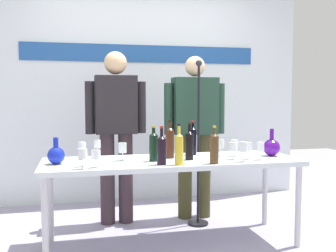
{
  "coord_description": "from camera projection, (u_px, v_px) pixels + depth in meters",
  "views": [
    {
      "loc": [
        -0.77,
        -3.16,
        1.26
      ],
      "look_at": [
        0.0,
        0.15,
        0.99
      ],
      "focal_mm": 42.24,
      "sensor_mm": 36.0,
      "label": 1
    }
  ],
  "objects": [
    {
      "name": "wine_bottle_3",
      "position": [
        154.0,
        146.0,
        3.19
      ],
      "size": [
        0.07,
        0.07,
        0.29
      ],
      "color": "black",
      "rests_on": "display_table"
    },
    {
      "name": "wine_glass_left_4",
      "position": [
        96.0,
        155.0,
        2.91
      ],
      "size": [
        0.07,
        0.07,
        0.13
      ],
      "color": "white",
      "rests_on": "display_table"
    },
    {
      "name": "wine_glass_left_5",
      "position": [
        83.0,
        154.0,
        2.85
      ],
      "size": [
        0.07,
        0.07,
        0.15
      ],
      "color": "white",
      "rests_on": "display_table"
    },
    {
      "name": "wine_glass_right_3",
      "position": [
        249.0,
        147.0,
        3.29
      ],
      "size": [
        0.06,
        0.06,
        0.14
      ],
      "color": "white",
      "rests_on": "display_table"
    },
    {
      "name": "wine_bottle_2",
      "position": [
        214.0,
        147.0,
        3.07
      ],
      "size": [
        0.07,
        0.07,
        0.3
      ],
      "color": "#4B341B",
      "rests_on": "display_table"
    },
    {
      "name": "wine_glass_right_2",
      "position": [
        233.0,
        147.0,
        3.28
      ],
      "size": [
        0.07,
        0.07,
        0.14
      ],
      "color": "white",
      "rests_on": "display_table"
    },
    {
      "name": "decanter_blue_left",
      "position": [
        56.0,
        155.0,
        3.06
      ],
      "size": [
        0.13,
        0.13,
        0.21
      ],
      "color": "#1526B5",
      "rests_on": "display_table"
    },
    {
      "name": "wine_bottle_0",
      "position": [
        179.0,
        148.0,
        3.02
      ],
      "size": [
        0.06,
        0.06,
        0.32
      ],
      "color": "gold",
      "rests_on": "display_table"
    },
    {
      "name": "ground_plane",
      "position": [
        172.0,
        244.0,
        3.34
      ],
      "size": [
        10.0,
        10.0,
        0.0
      ],
      "primitive_type": "plane",
      "color": "#9D96AF"
    },
    {
      "name": "wine_glass_right_5",
      "position": [
        221.0,
        144.0,
        3.44
      ],
      "size": [
        0.06,
        0.06,
        0.15
      ],
      "color": "white",
      "rests_on": "display_table"
    },
    {
      "name": "display_table",
      "position": [
        172.0,
        166.0,
        3.29
      ],
      "size": [
        2.12,
        0.69,
        0.72
      ],
      "color": "silver",
      "rests_on": "ground"
    },
    {
      "name": "microphone_stand",
      "position": [
        198.0,
        170.0,
        3.8
      ],
      "size": [
        0.2,
        0.2,
        1.59
      ],
      "color": "black",
      "rests_on": "ground"
    },
    {
      "name": "decanter_blue_right",
      "position": [
        271.0,
        147.0,
        3.47
      ],
      "size": [
        0.15,
        0.15,
        0.24
      ],
      "color": "#4F1090",
      "rests_on": "display_table"
    },
    {
      "name": "wine_glass_right_0",
      "position": [
        261.0,
        147.0,
        3.25
      ],
      "size": [
        0.06,
        0.06,
        0.15
      ],
      "color": "white",
      "rests_on": "display_table"
    },
    {
      "name": "presenter_left",
      "position": [
        116.0,
        126.0,
        3.82
      ],
      "size": [
        0.58,
        0.22,
        1.67
      ],
      "color": "#3A2B31",
      "rests_on": "ground"
    },
    {
      "name": "wine_bottle_4",
      "position": [
        170.0,
        141.0,
        3.35
      ],
      "size": [
        0.07,
        0.07,
        0.32
      ],
      "color": "#4D2619",
      "rests_on": "display_table"
    },
    {
      "name": "wine_glass_left_3",
      "position": [
        122.0,
        148.0,
        3.22
      ],
      "size": [
        0.07,
        0.07,
        0.15
      ],
      "color": "white",
      "rests_on": "display_table"
    },
    {
      "name": "wine_bottle_5",
      "position": [
        162.0,
        149.0,
        3.03
      ],
      "size": [
        0.07,
        0.07,
        0.3
      ],
      "color": "black",
      "rests_on": "display_table"
    },
    {
      "name": "wine_glass_right_1",
      "position": [
        243.0,
        147.0,
        3.15
      ],
      "size": [
        0.07,
        0.07,
        0.16
      ],
      "color": "white",
      "rests_on": "display_table"
    },
    {
      "name": "wine_bottle_1",
      "position": [
        193.0,
        140.0,
        3.53
      ],
      "size": [
        0.07,
        0.07,
        0.31
      ],
      "color": "black",
      "rests_on": "display_table"
    },
    {
      "name": "presenter_right",
      "position": [
        195.0,
        126.0,
        4.0
      ],
      "size": [
        0.63,
        0.22,
        1.64
      ],
      "color": "#3F3C1F",
      "rests_on": "ground"
    },
    {
      "name": "back_wall",
      "position": [
        142.0,
        74.0,
        4.72
      ],
      "size": [
        3.93,
        0.11,
        3.0
      ],
      "color": "white",
      "rests_on": "ground"
    },
    {
      "name": "wine_bottle_6",
      "position": [
        189.0,
        144.0,
        3.26
      ],
      "size": [
        0.07,
        0.07,
        0.31
      ],
      "color": "black",
      "rests_on": "display_table"
    },
    {
      "name": "wine_glass_right_4",
      "position": [
        235.0,
        145.0,
        3.45
      ],
      "size": [
        0.07,
        0.07,
        0.15
      ],
      "color": "white",
      "rests_on": "display_table"
    },
    {
      "name": "wine_glass_left_0",
      "position": [
        97.0,
        145.0,
        3.39
      ],
      "size": [
        0.06,
        0.06,
        0.15
      ],
      "color": "white",
      "rests_on": "display_table"
    },
    {
      "name": "wine_glass_left_1",
      "position": [
        82.0,
        147.0,
        3.26
      ],
      "size": [
        0.06,
        0.06,
        0.15
      ],
      "color": "white",
      "rests_on": "display_table"
    },
    {
      "name": "wine_glass_left_2",
      "position": [
        83.0,
        154.0,
        2.95
      ],
      "size": [
        0.06,
        0.06,
        0.13
      ],
      "color": "white",
      "rests_on": "display_table"
    }
  ]
}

